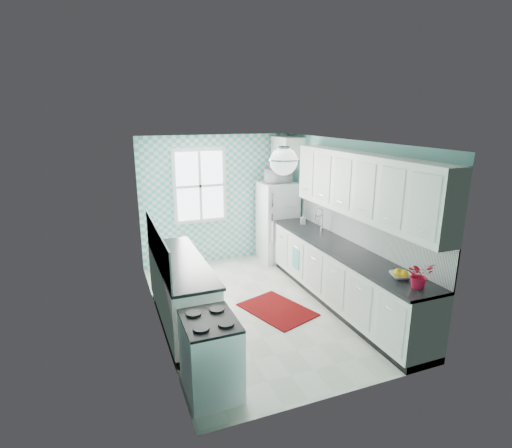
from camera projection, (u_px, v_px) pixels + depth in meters
name	position (u px, v px, depth m)	size (l,w,h in m)	color
floor	(259.00, 306.00, 6.20)	(3.00, 4.40, 0.02)	beige
ceiling	(259.00, 141.00, 5.52)	(3.00, 4.40, 0.02)	white
wall_back	(217.00, 199.00, 7.84)	(3.00, 0.02, 2.50)	#67A9A0
wall_front	(344.00, 288.00, 3.88)	(3.00, 0.02, 2.50)	#67A9A0
wall_left	(154.00, 240.00, 5.33)	(0.02, 4.40, 2.50)	#67A9A0
wall_right	(346.00, 219.00, 6.39)	(0.02, 4.40, 2.50)	#67A9A0
accent_wall	(218.00, 200.00, 7.82)	(3.00, 0.01, 2.50)	#55BFB6
window	(200.00, 186.00, 7.59)	(1.04, 0.05, 1.44)	white
backsplash_right	(360.00, 229.00, 6.04)	(0.02, 3.60, 0.51)	white
backsplash_left	(157.00, 245.00, 5.28)	(0.02, 2.15, 0.51)	white
upper_cabinets_right	(363.00, 186.00, 5.61)	(0.33, 3.20, 0.90)	white
upper_cabinet_fridge	(286.00, 147.00, 7.69)	(0.40, 0.74, 0.40)	white
ceiling_light	(284.00, 161.00, 4.85)	(0.34, 0.34, 0.35)	silver
base_cabinets_right	(341.00, 277.00, 6.14)	(0.60, 3.60, 0.90)	white
countertop_right	(342.00, 248.00, 6.00)	(0.63, 3.60, 0.04)	black
base_cabinets_left	(181.00, 293.00, 5.58)	(0.60, 2.15, 0.90)	white
countertop_left	(181.00, 262.00, 5.46)	(0.63, 2.15, 0.04)	black
fridge	(277.00, 222.00, 7.96)	(0.69, 0.69, 1.58)	silver
stove	(211.00, 354.00, 4.19)	(0.55, 0.69, 0.83)	white
sink	(314.00, 232.00, 6.80)	(0.44, 0.37, 0.53)	silver
rug	(277.00, 310.00, 6.05)	(0.76, 1.08, 0.02)	maroon
dish_towel	(296.00, 259.00, 6.83)	(0.02, 0.24, 0.35)	#5B9F98
fruit_bowl	(400.00, 276.00, 4.87)	(0.25, 0.25, 0.06)	white
potted_plant	(420.00, 275.00, 4.57)	(0.28, 0.25, 0.32)	#B20E25
soap_bottle	(303.00, 219.00, 7.23)	(0.08, 0.08, 0.18)	silver
microwave	(278.00, 176.00, 7.72)	(0.48, 0.32, 0.26)	white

